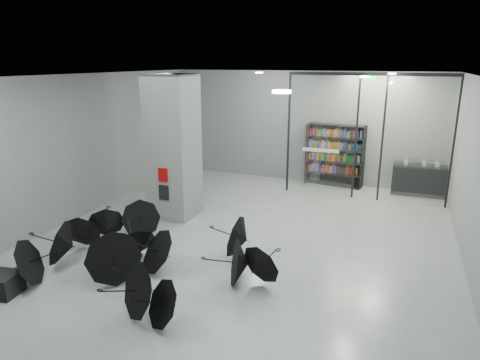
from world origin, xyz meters
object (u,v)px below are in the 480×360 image
at_px(column, 173,147).
at_px(shop_counter, 419,180).
at_px(bookshelf, 335,155).
at_px(umbrella_cluster, 139,259).

xyz_separation_m(column, shop_counter, (6.61, 4.61, -1.50)).
bearing_deg(column, bookshelf, 51.42).
relative_size(bookshelf, umbrella_cluster, 0.40).
relative_size(column, shop_counter, 2.38).
distance_m(column, bookshelf, 6.14).
bearing_deg(bookshelf, column, -119.15).
bearing_deg(umbrella_cluster, bookshelf, 71.17).
distance_m(column, umbrella_cluster, 3.91).
height_order(bookshelf, shop_counter, bookshelf).
relative_size(shop_counter, umbrella_cluster, 0.30).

